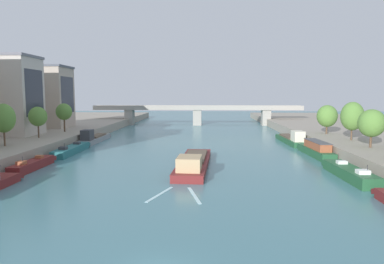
# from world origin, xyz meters

# --- Properties ---
(quay_left) EXTENTS (36.00, 170.00, 2.20)m
(quay_left) POSITION_xyz_m (-41.25, 55.00, 1.10)
(quay_left) COLOR gray
(quay_left) RESTS_ON ground
(barge_midriver) EXTENTS (5.12, 21.06, 2.70)m
(barge_midriver) POSITION_xyz_m (1.10, 30.08, 0.81)
(barge_midriver) COLOR maroon
(barge_midriver) RESTS_ON ground
(wake_behind_barge) EXTENTS (5.59, 6.06, 0.03)m
(wake_behind_barge) POSITION_xyz_m (-0.18, 16.63, 0.01)
(wake_behind_barge) COLOR silver
(wake_behind_barge) RESTS_ON ground
(moored_boat_left_midway) EXTENTS (2.12, 10.61, 2.32)m
(moored_boat_left_midway) POSITION_xyz_m (-21.46, 28.47, 0.64)
(moored_boat_left_midway) COLOR maroon
(moored_boat_left_midway) RESTS_ON ground
(moored_boat_left_second) EXTENTS (2.37, 13.70, 2.34)m
(moored_boat_left_second) POSITION_xyz_m (-21.07, 41.74, 0.65)
(moored_boat_left_second) COLOR #23666B
(moored_boat_left_second) RESTS_ON ground
(moored_boat_left_far) EXTENTS (2.79, 15.44, 3.16)m
(moored_boat_left_far) POSITION_xyz_m (-21.63, 55.96, 0.91)
(moored_boat_left_far) COLOR gray
(moored_boat_left_far) RESTS_ON ground
(moored_boat_right_gap_after) EXTENTS (2.78, 12.76, 2.43)m
(moored_boat_right_gap_after) POSITION_xyz_m (20.81, 24.80, 0.70)
(moored_boat_right_gap_after) COLOR #235633
(moored_boat_right_gap_after) RESTS_ON ground
(moored_boat_right_upstream) EXTENTS (2.86, 13.45, 2.61)m
(moored_boat_right_upstream) POSITION_xyz_m (21.64, 40.73, 1.09)
(moored_boat_right_upstream) COLOR #235633
(moored_boat_right_upstream) RESTS_ON ground
(moored_boat_right_far) EXTENTS (3.26, 16.68, 3.15)m
(moored_boat_right_far) POSITION_xyz_m (21.20, 55.81, 0.92)
(moored_boat_right_far) COLOR #235633
(moored_boat_right_far) RESTS_ON ground
(tree_left_far) EXTENTS (3.64, 3.64, 6.80)m
(tree_left_far) POSITION_xyz_m (-29.34, 35.23, 6.68)
(tree_left_far) COLOR brown
(tree_left_far) RESTS_ON quay_left
(tree_left_third) EXTENTS (3.40, 3.40, 5.92)m
(tree_left_third) POSITION_xyz_m (-29.01, 45.93, 6.25)
(tree_left_third) COLOR brown
(tree_left_third) RESTS_ON quay_left
(tree_left_distant) EXTENTS (3.47, 3.47, 6.25)m
(tree_left_distant) POSITION_xyz_m (-28.42, 56.76, 6.60)
(tree_left_distant) COLOR brown
(tree_left_distant) RESTS_ON quay_left
(tree_right_far) EXTENTS (4.05, 4.05, 5.97)m
(tree_right_far) POSITION_xyz_m (28.43, 35.79, 6.01)
(tree_right_far) COLOR brown
(tree_right_far) RESTS_ON quay_right
(tree_right_nearest) EXTENTS (4.05, 4.05, 6.91)m
(tree_right_nearest) POSITION_xyz_m (29.12, 44.62, 6.54)
(tree_right_nearest) COLOR brown
(tree_right_nearest) RESTS_ON quay_right
(tree_right_distant) EXTENTS (4.17, 4.17, 6.03)m
(tree_right_distant) POSITION_xyz_m (28.17, 54.77, 5.93)
(tree_right_distant) COLOR brown
(tree_right_distant) RESTS_ON quay_right
(building_left_corner) EXTENTS (15.99, 9.81, 15.27)m
(building_left_corner) POSITION_xyz_m (-39.28, 66.88, 9.85)
(building_left_corner) COLOR #A89989
(building_left_corner) RESTS_ON quay_left
(bridge_far) EXTENTS (70.50, 4.40, 6.70)m
(bridge_far) POSITION_xyz_m (0.00, 99.45, 4.38)
(bridge_far) COLOR #9E998E
(bridge_far) RESTS_ON ground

